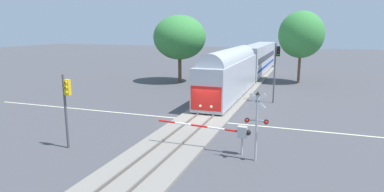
# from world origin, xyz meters

# --- Properties ---
(ground_plane) EXTENTS (220.00, 220.00, 0.00)m
(ground_plane) POSITION_xyz_m (0.00, 0.00, 0.00)
(ground_plane) COLOR #47474C
(road_centre_stripe) EXTENTS (44.00, 0.20, 0.01)m
(road_centre_stripe) POSITION_xyz_m (0.00, 0.00, 0.00)
(road_centre_stripe) COLOR beige
(road_centre_stripe) RESTS_ON ground
(railway_track) EXTENTS (4.40, 80.00, 0.32)m
(railway_track) POSITION_xyz_m (0.00, 0.00, 0.10)
(railway_track) COLOR gray
(railway_track) RESTS_ON ground
(commuter_train) EXTENTS (3.04, 42.92, 5.16)m
(commuter_train) POSITION_xyz_m (0.00, 20.92, 2.78)
(commuter_train) COLOR #B2B7C1
(commuter_train) RESTS_ON railway_track
(crossing_gate_near) EXTENTS (6.14, 0.40, 1.80)m
(crossing_gate_near) POSITION_xyz_m (3.93, -6.53, 1.42)
(crossing_gate_near) COLOR #B7B7BC
(crossing_gate_near) RESTS_ON ground
(crossing_signal_mast) EXTENTS (1.36, 0.44, 4.17)m
(crossing_signal_mast) POSITION_xyz_m (5.58, -7.26, 2.54)
(crossing_signal_mast) COLOR #B2B2B7
(crossing_signal_mast) RESTS_ON ground
(traffic_signal_far_side) EXTENTS (0.53, 0.38, 6.16)m
(traffic_signal_far_side) POSITION_xyz_m (5.07, 8.99, 4.11)
(traffic_signal_far_side) COLOR #4C4C51
(traffic_signal_far_side) RESTS_ON ground
(traffic_signal_near_left) EXTENTS (0.53, 0.38, 4.83)m
(traffic_signal_near_left) POSITION_xyz_m (-6.15, -9.12, 3.24)
(traffic_signal_near_left) COLOR #4C4C51
(traffic_signal_near_left) RESTS_ON ground
(oak_behind_train) EXTENTS (7.39, 7.39, 9.49)m
(oak_behind_train) POSITION_xyz_m (-9.19, 18.40, 6.37)
(oak_behind_train) COLOR brown
(oak_behind_train) RESTS_ON ground
(elm_centre_background) EXTENTS (6.22, 6.22, 10.03)m
(elm_centre_background) POSITION_xyz_m (6.99, 23.26, 6.78)
(elm_centre_background) COLOR brown
(elm_centre_background) RESTS_ON ground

